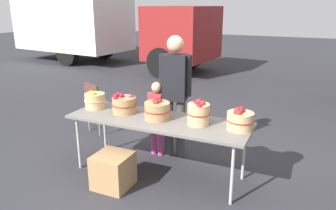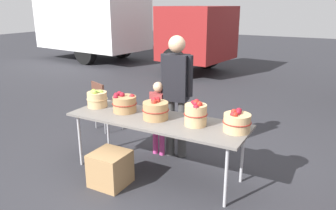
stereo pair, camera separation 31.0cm
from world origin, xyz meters
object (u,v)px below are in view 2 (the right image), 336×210
child_customer (158,113)px  vendor_adult (177,88)px  apple_basket_green_0 (97,99)px  apple_basket_red_1 (156,110)px  box_truck (113,22)px  apple_basket_red_2 (196,113)px  produce_crate (110,169)px  apple_basket_red_0 (124,103)px  market_table (157,122)px  folding_chair (104,102)px  apple_basket_red_3 (237,122)px

child_customer → vendor_adult: bearing=-160.9°
apple_basket_green_0 → apple_basket_red_1: (0.97, -0.05, 0.00)m
apple_basket_green_0 → apple_basket_red_1: 0.97m
apple_basket_green_0 → box_truck: 8.11m
box_truck → apple_basket_red_2: bearing=-39.6°
apple_basket_red_2 → produce_crate: (-0.87, -0.55, -0.69)m
apple_basket_red_2 → produce_crate: apple_basket_red_2 is taller
apple_basket_red_1 → produce_crate: 0.90m
vendor_adult → apple_basket_red_0: bearing=37.8°
market_table → vendor_adult: 0.66m
apple_basket_red_0 → vendor_adult: size_ratio=0.19×
box_truck → produce_crate: bearing=-46.1°
apple_basket_red_1 → produce_crate: size_ratio=0.80×
apple_basket_green_0 → child_customer: size_ratio=0.27×
market_table → produce_crate: (-0.36, -0.51, -0.50)m
apple_basket_green_0 → produce_crate: (0.63, -0.56, -0.66)m
apple_basket_red_2 → folding_chair: apple_basket_red_2 is taller
box_truck → produce_crate: box_truck is taller
apple_basket_red_3 → vendor_adult: (-1.02, 0.51, 0.16)m
folding_chair → produce_crate: (1.22, -1.41, -0.30)m
market_table → apple_basket_red_3: 1.01m
folding_chair → vendor_adult: bearing=-168.8°
apple_basket_green_0 → produce_crate: size_ratio=0.70×
apple_basket_red_3 → folding_chair: size_ratio=0.38×
apple_basket_green_0 → apple_basket_red_0: apple_basket_red_0 is taller
apple_basket_red_0 → vendor_adult: bearing=47.0°
apple_basket_green_0 → apple_basket_red_0: bearing=-0.0°
apple_basket_green_0 → apple_basket_red_3: 1.98m
apple_basket_red_0 → apple_basket_red_1: 0.51m
apple_basket_red_1 → folding_chair: apple_basket_red_1 is taller
apple_basket_red_0 → apple_basket_red_3: 1.52m
apple_basket_red_0 → produce_crate: bearing=-73.7°
apple_basket_red_0 → box_truck: bearing=128.6°
apple_basket_green_0 → apple_basket_red_1: size_ratio=0.87×
apple_basket_red_0 → child_customer: (0.25, 0.46, -0.22)m
apple_basket_green_0 → box_truck: bearing=126.0°
box_truck → produce_crate: 9.00m
apple_basket_red_0 → apple_basket_red_2: size_ratio=1.06×
apple_basket_green_0 → apple_basket_red_2: bearing=-0.5°
apple_basket_red_3 → box_truck: size_ratio=0.04×
market_table → apple_basket_green_0: apple_basket_green_0 is taller
market_table → apple_basket_red_0: apple_basket_red_0 is taller
box_truck → market_table: bearing=-42.2°
apple_basket_green_0 → child_customer: bearing=32.4°
vendor_adult → child_customer: (-0.25, -0.08, -0.38)m
box_truck → apple_basket_green_0: bearing=-47.2°
folding_chair → produce_crate: size_ratio=2.06×
market_table → apple_basket_red_0: size_ratio=6.98×
apple_basket_green_0 → vendor_adult: 1.11m
child_customer → market_table: bearing=119.0°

